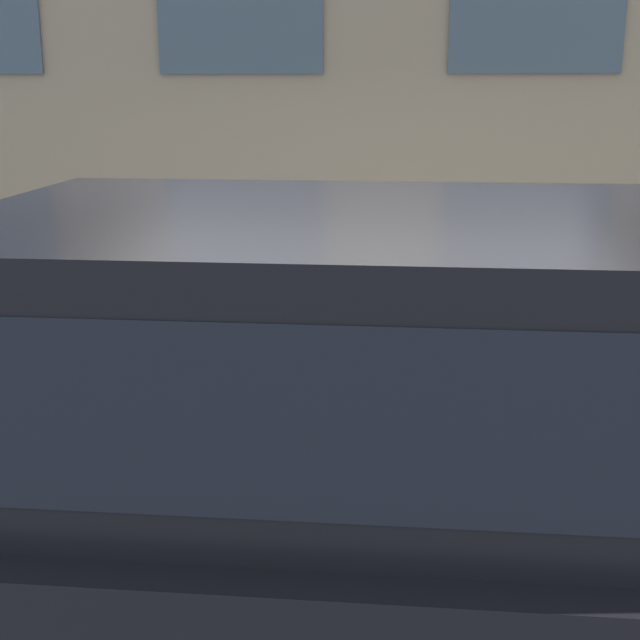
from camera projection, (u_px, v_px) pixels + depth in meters
ground_plane at (359, 528)px, 4.78m from camera, size 80.00×80.00×0.00m
sidewalk at (372, 413)px, 6.28m from camera, size 3.15×60.00×0.13m
fire_hydrant at (394, 401)px, 5.20m from camera, size 0.32×0.44×0.77m
person at (249, 289)px, 5.38m from camera, size 0.40×0.26×1.64m
parked_truck_charcoal_near at (366, 446)px, 3.07m from camera, size 2.04×4.42×1.92m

